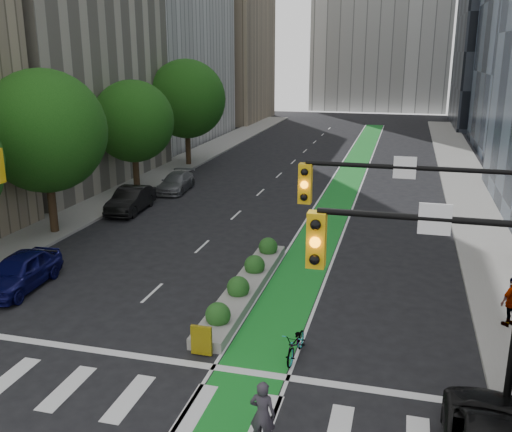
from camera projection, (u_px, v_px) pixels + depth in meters
The scene contains 17 objects.
ground at pixel (144, 380), 17.24m from camera, with size 160.00×160.00×0.00m, color black.
sidewalk_left at pixel (145, 181), 43.33m from camera, with size 3.60×90.00×0.15m, color gray.
sidewalk_right at pixel (474, 201), 37.55m from camera, with size 3.60×90.00×0.15m, color gray.
bike_lane_paint at pixel (348, 179), 44.37m from camera, with size 2.20×70.00×0.01m, color #178025.
building_tan_far at pixel (214, 26), 79.83m from camera, with size 14.00×16.00×26.00m, color tan.
tree_mid at pixel (45, 131), 29.53m from camera, with size 6.40×6.40×8.78m.
tree_midfar at pixel (133, 121), 38.99m from camera, with size 5.60×5.60×7.76m.
tree_far at pixel (187, 99), 48.08m from camera, with size 6.60×6.60×9.00m.
signal_right at pixel (461, 249), 14.21m from camera, with size 5.82×0.51×7.20m.
signal_far_right at pixel (499, 337), 9.97m from camera, with size 4.82×0.51×7.20m.
median_planter at pixel (245, 284), 23.38m from camera, with size 1.20×10.26×1.10m.
bicycle at pixel (296, 344), 18.36m from camera, with size 0.65×1.87×0.98m, color gray.
cyclist at pixel (263, 414), 14.10m from camera, with size 0.67×0.44×1.83m, color #332E37.
parked_car_left_near at pixel (20, 272), 23.65m from camera, with size 1.81×4.49×1.53m, color #0B0C47.
parked_car_left_mid at pixel (131, 200), 35.12m from camera, with size 1.62×4.63×1.53m, color black.
parked_car_left_far at pixel (176, 182), 40.32m from camera, with size 1.81×4.45×1.29m, color #5B5D61.
pedestrian_far at pixel (512, 301), 20.09m from camera, with size 1.09×0.45×1.85m, color gray.
Camera 1 is at (7.15, -13.82, 9.55)m, focal length 40.00 mm.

